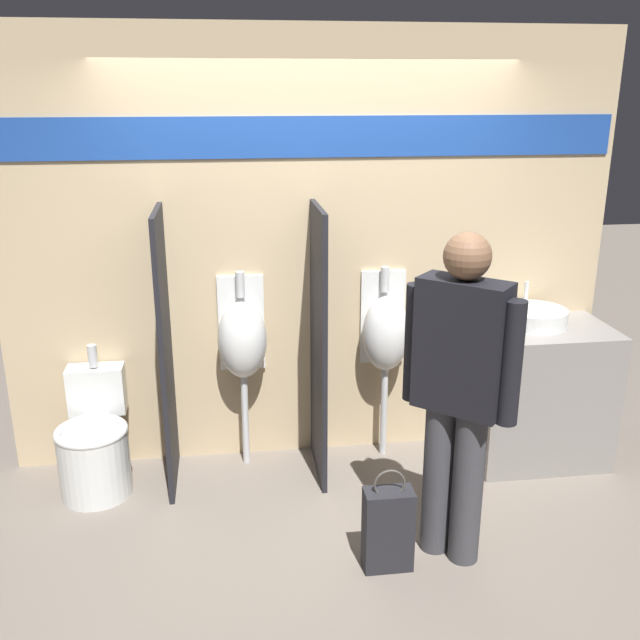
# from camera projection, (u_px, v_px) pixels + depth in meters

# --- Properties ---
(ground_plane) EXTENTS (16.00, 16.00, 0.00)m
(ground_plane) POSITION_uv_depth(u_px,v_px,m) (324.00, 493.00, 4.32)
(ground_plane) COLOR #70665B
(display_wall) EXTENTS (3.83, 0.07, 2.70)m
(display_wall) POSITION_uv_depth(u_px,v_px,m) (311.00, 252.00, 4.46)
(display_wall) COLOR tan
(display_wall) RESTS_ON ground_plane
(sink_counter) EXTENTS (0.85, 0.59, 0.90)m
(sink_counter) POSITION_uv_depth(u_px,v_px,m) (538.00, 393.00, 4.63)
(sink_counter) COLOR gray
(sink_counter) RESTS_ON ground_plane
(sink_basin) EXTENTS (0.42, 0.42, 0.25)m
(sink_basin) POSITION_uv_depth(u_px,v_px,m) (534.00, 317.00, 4.52)
(sink_basin) COLOR silver
(sink_basin) RESTS_ON sink_counter
(cell_phone) EXTENTS (0.07, 0.14, 0.01)m
(cell_phone) POSITION_uv_depth(u_px,v_px,m) (513.00, 335.00, 4.34)
(cell_phone) COLOR black
(cell_phone) RESTS_ON sink_counter
(divider_near_counter) EXTENTS (0.03, 0.58, 1.70)m
(divider_near_counter) POSITION_uv_depth(u_px,v_px,m) (166.00, 353.00, 4.21)
(divider_near_counter) COLOR black
(divider_near_counter) RESTS_ON ground_plane
(divider_mid) EXTENTS (0.03, 0.58, 1.70)m
(divider_mid) POSITION_uv_depth(u_px,v_px,m) (319.00, 346.00, 4.33)
(divider_mid) COLOR black
(divider_mid) RESTS_ON ground_plane
(urinal_near_counter) EXTENTS (0.30, 0.25, 1.27)m
(urinal_near_counter) POSITION_uv_depth(u_px,v_px,m) (242.00, 340.00, 4.43)
(urinal_near_counter) COLOR silver
(urinal_near_counter) RESTS_ON ground_plane
(urinal_far) EXTENTS (0.30, 0.25, 1.27)m
(urinal_far) POSITION_uv_depth(u_px,v_px,m) (386.00, 333.00, 4.54)
(urinal_far) COLOR silver
(urinal_far) RESTS_ON ground_plane
(toilet) EXTENTS (0.43, 0.59, 0.86)m
(toilet) POSITION_uv_depth(u_px,v_px,m) (95.00, 447.00, 4.28)
(toilet) COLOR silver
(toilet) RESTS_ON ground_plane
(person_in_vest) EXTENTS (0.47, 0.44, 1.72)m
(person_in_vest) POSITION_uv_depth(u_px,v_px,m) (459.00, 387.00, 3.48)
(person_in_vest) COLOR #3D3D42
(person_in_vest) RESTS_ON ground_plane
(shopping_bag) EXTENTS (0.25, 0.14, 0.56)m
(shopping_bag) POSITION_uv_depth(u_px,v_px,m) (388.00, 528.00, 3.60)
(shopping_bag) COLOR #232328
(shopping_bag) RESTS_ON ground_plane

